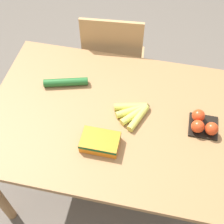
# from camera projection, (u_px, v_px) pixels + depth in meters

# --- Properties ---
(ground_plane) EXTENTS (12.00, 12.00, 0.00)m
(ground_plane) POSITION_uv_depth(u_px,v_px,m) (112.00, 178.00, 2.25)
(ground_plane) COLOR #665B51
(dining_table) EXTENTS (1.32, 0.92, 0.77)m
(dining_table) POSITION_uv_depth(u_px,v_px,m) (112.00, 126.00, 1.71)
(dining_table) COLOR #9E7044
(dining_table) RESTS_ON ground_plane
(chair) EXTENTS (0.45, 0.44, 0.96)m
(chair) POSITION_uv_depth(u_px,v_px,m) (114.00, 65.00, 2.25)
(chair) COLOR tan
(chair) RESTS_ON ground_plane
(banana_bunch) EXTENTS (0.19, 0.18, 0.04)m
(banana_bunch) POSITION_uv_depth(u_px,v_px,m) (134.00, 112.00, 1.62)
(banana_bunch) COLOR brown
(banana_bunch) RESTS_ON dining_table
(tomato_pack) EXTENTS (0.14, 0.14, 0.08)m
(tomato_pack) POSITION_uv_depth(u_px,v_px,m) (203.00, 124.00, 1.55)
(tomato_pack) COLOR black
(tomato_pack) RESTS_ON dining_table
(carrot_bag) EXTENTS (0.18, 0.12, 0.06)m
(carrot_bag) POSITION_uv_depth(u_px,v_px,m) (100.00, 141.00, 1.49)
(carrot_bag) COLOR orange
(carrot_bag) RESTS_ON dining_table
(cucumber_near) EXTENTS (0.25, 0.11, 0.04)m
(cucumber_near) POSITION_uv_depth(u_px,v_px,m) (66.00, 82.00, 1.74)
(cucumber_near) COLOR #236028
(cucumber_near) RESTS_ON dining_table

